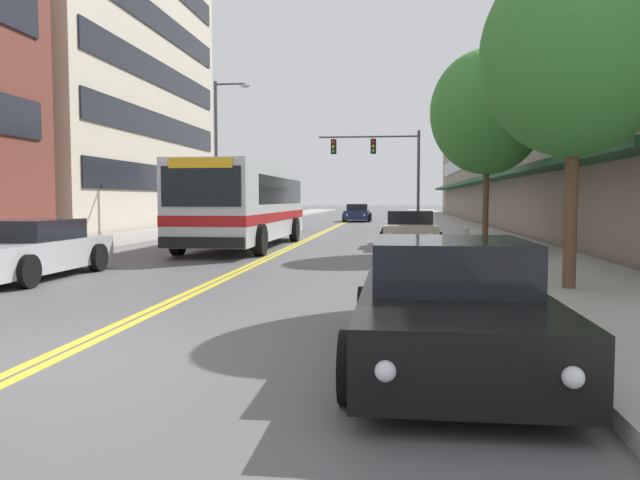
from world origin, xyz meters
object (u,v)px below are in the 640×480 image
object	(u,v)px
fire_hydrant	(466,239)
car_silver_parked_left_near	(30,251)
traffic_signal_mast	(383,158)
street_tree_right_mid	(487,112)
car_black_parked_right_foreground	(450,307)
city_bus	(247,201)
car_champagne_parked_right_mid	(410,230)
car_white_parked_left_mid	(264,218)
street_tree_right_near	(575,54)
car_navy_moving_lead	(357,213)
street_lamp_left_far	(221,144)

from	to	relation	value
fire_hydrant	car_silver_parked_left_near	bearing A→B (deg)	-148.24
traffic_signal_mast	street_tree_right_mid	xyz separation A→B (m)	(3.84, -17.74, 0.37)
car_black_parked_right_foreground	traffic_signal_mast	size ratio (longest dim) A/B	0.72
city_bus	street_tree_right_mid	world-z (taller)	street_tree_right_mid
fire_hydrant	traffic_signal_mast	bearing A→B (deg)	98.47
car_black_parked_right_foreground	street_tree_right_mid	world-z (taller)	street_tree_right_mid
car_black_parked_right_foreground	street_tree_right_mid	bearing A→B (deg)	80.73
car_champagne_parked_right_mid	fire_hydrant	bearing A→B (deg)	-68.69
car_white_parked_left_mid	street_tree_right_near	size ratio (longest dim) A/B	0.77
street_tree_right_near	car_navy_moving_lead	bearing A→B (deg)	99.25
car_navy_moving_lead	fire_hydrant	distance (m)	30.20
car_black_parked_right_foreground	car_silver_parked_left_near	bearing A→B (deg)	144.15
car_navy_moving_lead	street_lamp_left_far	bearing A→B (deg)	-108.05
car_navy_moving_lead	street_lamp_left_far	size ratio (longest dim) A/B	0.61
car_champagne_parked_right_mid	street_lamp_left_far	world-z (taller)	street_lamp_left_far
city_bus	car_silver_parked_left_near	xyz separation A→B (m)	(-2.64, -9.65, -1.07)
car_navy_moving_lead	traffic_signal_mast	bearing A→B (deg)	-77.64
car_champagne_parked_right_mid	car_navy_moving_lead	distance (m)	25.90
car_navy_moving_lead	street_tree_right_mid	world-z (taller)	street_tree_right_mid
street_lamp_left_far	fire_hydrant	bearing A→B (deg)	-46.81
car_navy_moving_lead	city_bus	bearing A→B (deg)	-95.40
city_bus	fire_hydrant	world-z (taller)	city_bus
city_bus	car_white_parked_left_mid	world-z (taller)	city_bus
car_black_parked_right_foreground	traffic_signal_mast	bearing A→B (deg)	92.51
traffic_signal_mast	car_navy_moving_lead	bearing A→B (deg)	102.36
city_bus	car_navy_moving_lead	world-z (taller)	city_bus
city_bus	street_lamp_left_far	distance (m)	9.51
car_silver_parked_left_near	fire_hydrant	xyz separation A→B (m)	(10.26, 6.35, -0.06)
city_bus	fire_hydrant	size ratio (longest dim) A/B	14.06
car_silver_parked_left_near	car_navy_moving_lead	xyz separation A→B (m)	(5.14, 36.12, 0.02)
car_white_parked_left_mid	car_black_parked_right_foreground	distance (m)	32.69
car_champagne_parked_right_mid	traffic_signal_mast	bearing A→B (deg)	94.92
street_tree_right_mid	city_bus	bearing A→B (deg)	172.30
car_white_parked_left_mid	street_lamp_left_far	bearing A→B (deg)	-95.52
car_champagne_parked_right_mid	car_navy_moving_lead	xyz separation A→B (m)	(-3.52, 25.66, 0.01)
city_bus	car_navy_moving_lead	distance (m)	26.60
street_lamp_left_far	street_tree_right_near	distance (m)	22.88
car_champagne_parked_right_mid	street_lamp_left_far	bearing A→B (deg)	141.00
car_champagne_parked_right_mid	street_tree_right_mid	xyz separation A→B (m)	(2.48, -1.96, 4.04)
city_bus	car_silver_parked_left_near	world-z (taller)	city_bus
city_bus	street_tree_right_mid	size ratio (longest dim) A/B	1.65
car_white_parked_left_mid	street_tree_right_near	distance (m)	29.13
car_white_parked_left_mid	car_champagne_parked_right_mid	bearing A→B (deg)	-59.37
car_navy_moving_lead	fire_hydrant	world-z (taller)	car_navy_moving_lead
car_silver_parked_left_near	traffic_signal_mast	xyz separation A→B (m)	(7.30, 26.24, 3.67)
street_tree_right_mid	car_silver_parked_left_near	bearing A→B (deg)	-142.66
car_white_parked_left_mid	car_black_parked_right_foreground	world-z (taller)	car_black_parked_right_foreground
city_bus	traffic_signal_mast	bearing A→B (deg)	74.29
car_white_parked_left_mid	street_tree_right_near	xyz separation A→B (m)	(11.30, -26.59, 3.73)
city_bus	traffic_signal_mast	size ratio (longest dim) A/B	1.72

